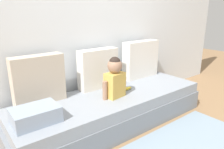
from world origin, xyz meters
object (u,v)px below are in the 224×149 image
Objects in this scene: toddler at (115,77)px; folded_blanket at (36,115)px; banana at (127,89)px; throw_pillow_left at (39,80)px; throw_pillow_right at (141,59)px; couch at (113,109)px; throw_pillow_center at (98,69)px.

toddler is 0.94m from folded_blanket.
banana is at bearing 15.22° from toddler.
throw_pillow_right is (1.52, 0.00, 0.01)m from throw_pillow_left.
throw_pillow_right is 3.45× the size of banana.
throw_pillow_right reaches higher than couch.
couch is at bearing -21.76° from throw_pillow_left.
couch is 14.45× the size of banana.
throw_pillow_left is at bearing 180.00° from throw_pillow_center.
toddler is at bearing -154.78° from throw_pillow_right.
throw_pillow_left is 3.17× the size of banana.
banana is at bearing -150.74° from throw_pillow_right.
throw_pillow_right is at bearing 25.22° from toddler.
throw_pillow_center is 0.44m from banana.
throw_pillow_center is 1.31× the size of folded_blanket.
throw_pillow_left reaches higher than couch.
throw_pillow_left reaches higher than banana.
throw_pillow_center is 0.37m from toddler.
toddler is 1.18× the size of folded_blanket.
folded_blanket is (-0.95, -0.10, 0.26)m from couch.
toddler is at bearing 2.19° from folded_blanket.
couch is 5.20× the size of toddler.
banana is (-0.54, -0.30, -0.25)m from throw_pillow_right.
folded_blanket is at bearing -173.92° from couch.
throw_pillow_center is (0.76, 0.00, -0.01)m from throw_pillow_left.
toddler reaches higher than couch.
throw_pillow_center is (0.00, 0.30, 0.44)m from couch.
folded_blanket reaches higher than couch.
throw_pillow_left is at bearing 153.42° from toddler.
throw_pillow_left reaches higher than folded_blanket.
throw_pillow_right is (0.76, 0.00, 0.02)m from throw_pillow_center.
banana is 0.42× the size of folded_blanket.
throw_pillow_left reaches higher than toddler.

